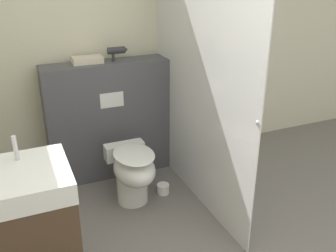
% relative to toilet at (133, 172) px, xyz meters
% --- Properties ---
extents(wall_back, '(8.00, 0.06, 2.50)m').
position_rel_toilet_xyz_m(wall_back, '(0.18, 0.84, 0.93)').
color(wall_back, beige).
rests_on(wall_back, ground_plane).
extents(partition_panel, '(1.20, 0.30, 1.15)m').
position_rel_toilet_xyz_m(partition_panel, '(-0.02, 0.62, 0.26)').
color(partition_panel, '#4C4C51').
rests_on(partition_panel, ground_plane).
extents(shower_glass, '(0.04, 1.77, 2.16)m').
position_rel_toilet_xyz_m(shower_glass, '(0.57, -0.08, 0.76)').
color(shower_glass, silver).
rests_on(shower_glass, ground_plane).
extents(toilet, '(0.36, 0.58, 0.52)m').
position_rel_toilet_xyz_m(toilet, '(0.00, 0.00, 0.00)').
color(toilet, white).
rests_on(toilet, ground_plane).
extents(sink_vanity, '(0.49, 0.49, 1.14)m').
position_rel_toilet_xyz_m(sink_vanity, '(-0.88, -0.90, 0.19)').
color(sink_vanity, '#473323').
rests_on(sink_vanity, ground_plane).
extents(hair_drier, '(0.19, 0.06, 0.13)m').
position_rel_toilet_xyz_m(hair_drier, '(0.09, 0.63, 0.93)').
color(hair_drier, '#2D2D33').
rests_on(hair_drier, partition_panel).
extents(folded_towel, '(0.27, 0.16, 0.06)m').
position_rel_toilet_xyz_m(folded_towel, '(-0.18, 0.65, 0.86)').
color(folded_towel, beige).
rests_on(folded_towel, partition_panel).
extents(spare_toilet_roll, '(0.12, 0.12, 0.09)m').
position_rel_toilet_xyz_m(spare_toilet_roll, '(0.30, 0.03, -0.27)').
color(spare_toilet_roll, white).
rests_on(spare_toilet_roll, ground_plane).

